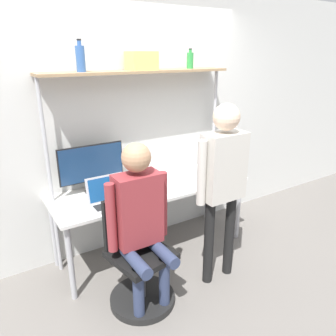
{
  "coord_description": "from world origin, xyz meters",
  "views": [
    {
      "loc": [
        -1.5,
        -2.34,
        2.05
      ],
      "look_at": [
        -0.08,
        -0.07,
        1.1
      ],
      "focal_mm": 35.0,
      "sensor_mm": 36.0,
      "label": 1
    }
  ],
  "objects": [
    {
      "name": "ground_plane",
      "position": [
        0.0,
        0.0,
        0.0
      ],
      "size": [
        12.0,
        12.0,
        0.0
      ],
      "primitive_type": "plane",
      "color": "slate"
    },
    {
      "name": "wall_back",
      "position": [
        0.0,
        0.74,
        1.35
      ],
      "size": [
        8.0,
        0.06,
        2.7
      ],
      "color": "silver",
      "rests_on": "ground_plane"
    },
    {
      "name": "desk",
      "position": [
        0.0,
        0.36,
        0.68
      ],
      "size": [
        2.04,
        0.69,
        0.75
      ],
      "color": "silver",
      "rests_on": "ground_plane"
    },
    {
      "name": "shelf_unit",
      "position": [
        0.0,
        0.56,
        1.62
      ],
      "size": [
        1.94,
        0.27,
        1.89
      ],
      "color": "#997A56",
      "rests_on": "ground_plane"
    },
    {
      "name": "monitor",
      "position": [
        -0.55,
        0.56,
        1.02
      ],
      "size": [
        0.64,
        0.17,
        0.48
      ],
      "color": "black",
      "rests_on": "desk"
    },
    {
      "name": "laptop",
      "position": [
        -0.53,
        0.24,
        0.82
      ],
      "size": [
        0.35,
        0.25,
        0.25
      ],
      "color": "#BCBCC1",
      "rests_on": "desk"
    },
    {
      "name": "cell_phone",
      "position": [
        -0.28,
        0.22,
        0.76
      ],
      "size": [
        0.07,
        0.15,
        0.01
      ],
      "color": "black",
      "rests_on": "desk"
    },
    {
      "name": "office_chair",
      "position": [
        -0.48,
        -0.23,
        0.29
      ],
      "size": [
        0.56,
        0.56,
        0.94
      ],
      "color": "black",
      "rests_on": "ground_plane"
    },
    {
      "name": "person_seated",
      "position": [
        -0.47,
        -0.28,
        0.84
      ],
      "size": [
        0.53,
        0.47,
        1.42
      ],
      "color": "#2D3856",
      "rests_on": "ground_plane"
    },
    {
      "name": "person_standing",
      "position": [
        0.3,
        -0.35,
        1.06
      ],
      "size": [
        0.55,
        0.23,
        1.67
      ],
      "color": "black",
      "rests_on": "ground_plane"
    },
    {
      "name": "bottle_green",
      "position": [
        0.59,
        0.56,
        1.97
      ],
      "size": [
        0.07,
        0.07,
        0.2
      ],
      "color": "#2D8C3F",
      "rests_on": "shelf_unit"
    },
    {
      "name": "bottle_blue",
      "position": [
        -0.57,
        0.56,
        2.0
      ],
      "size": [
        0.08,
        0.08,
        0.27
      ],
      "color": "#335999",
      "rests_on": "shelf_unit"
    },
    {
      "name": "storage_box",
      "position": [
        0.02,
        0.56,
        1.97
      ],
      "size": [
        0.26,
        0.21,
        0.17
      ],
      "color": "#DBCC66",
      "rests_on": "shelf_unit"
    }
  ]
}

